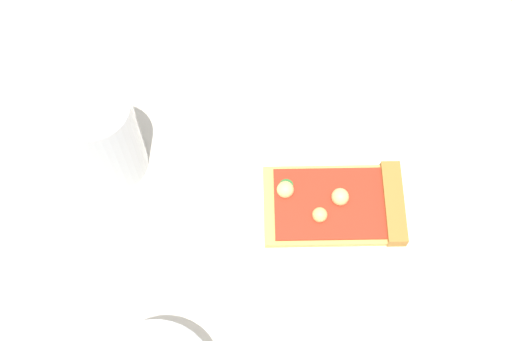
% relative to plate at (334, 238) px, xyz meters
% --- Properties ---
extents(ground_plane, '(2.40, 2.40, 0.00)m').
position_rel_plate_xyz_m(ground_plane, '(-0.02, -0.02, -0.01)').
color(ground_plane, beige).
rests_on(ground_plane, ground).
extents(plate, '(0.27, 0.27, 0.01)m').
position_rel_plate_xyz_m(plate, '(0.00, 0.00, 0.00)').
color(plate, white).
rests_on(plate, ground_plane).
extents(pizza_slice_main, '(0.15, 0.10, 0.02)m').
position_rel_plate_xyz_m(pizza_slice_main, '(-0.01, -0.03, 0.01)').
color(pizza_slice_main, '#E5B256').
rests_on(pizza_slice_main, plate).
extents(soda_glass, '(0.07, 0.07, 0.12)m').
position_rel_plate_xyz_m(soda_glass, '(0.24, -0.07, 0.05)').
color(soda_glass, silver).
rests_on(soda_glass, ground_plane).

